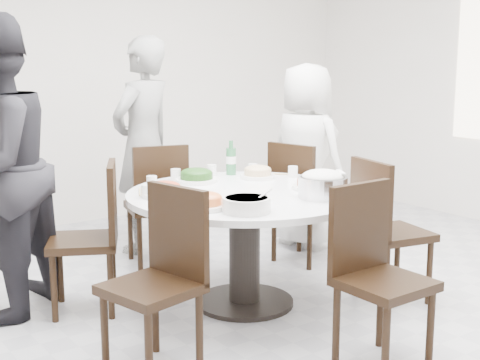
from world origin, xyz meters
TOP-DOWN VIEW (x-y plane):
  - floor at (0.00, 0.00)m, footprint 6.00×6.00m
  - wall_back at (0.00, 3.00)m, footprint 6.00×0.01m
  - dining_table at (-0.20, 0.32)m, footprint 1.50×1.50m
  - chair_ne at (0.75, 0.80)m, footprint 0.50×0.50m
  - chair_n at (-0.23, 1.42)m, footprint 0.51×0.51m
  - chair_nw at (-1.08, 0.83)m, footprint 0.57×0.57m
  - chair_sw at (-1.14, -0.17)m, footprint 0.50×0.50m
  - chair_s at (-0.13, -0.81)m, footprint 0.42×0.42m
  - chair_se at (0.65, -0.19)m, footprint 0.50×0.50m
  - diner_right at (1.03, 1.12)m, footprint 0.62×0.83m
  - diner_middle at (-0.12, 1.81)m, footprint 0.75×0.62m
  - dish_greens at (-0.27, 0.77)m, footprint 0.28×0.28m
  - dish_pale at (0.16, 0.64)m, footprint 0.25×0.25m
  - dish_orange at (-0.68, 0.50)m, footprint 0.27×0.27m
  - dish_redbrown at (0.23, 0.12)m, footprint 0.30×0.30m
  - dish_tofu at (-0.66, 0.08)m, footprint 0.27×0.27m
  - rice_bowl at (0.09, -0.10)m, footprint 0.30×0.30m
  - soup_bowl at (-0.51, -0.13)m, footprint 0.27×0.27m
  - beverage_bottle at (0.09, 0.87)m, footprint 0.07×0.07m
  - tea_cups at (-0.16, 0.95)m, footprint 0.07×0.07m
  - chopsticks at (-0.21, 0.95)m, footprint 0.24×0.04m

SIDE VIEW (x-z plane):
  - floor at x=0.00m, z-range -0.01..0.01m
  - dining_table at x=-0.20m, z-range 0.00..0.75m
  - chair_ne at x=0.75m, z-range 0.00..0.95m
  - chair_n at x=-0.23m, z-range 0.00..0.95m
  - chair_nw at x=-1.08m, z-range 0.00..0.95m
  - chair_sw at x=-1.14m, z-range 0.00..0.95m
  - chair_s at x=-0.13m, z-range 0.00..0.95m
  - chair_se at x=0.65m, z-range 0.00..0.95m
  - chopsticks at x=-0.21m, z-range 0.75..0.76m
  - diner_right at x=1.03m, z-range 0.00..1.54m
  - dish_pale at x=0.16m, z-range 0.75..0.82m
  - dish_tofu at x=-0.66m, z-range 0.75..0.82m
  - dish_orange at x=-0.68m, z-range 0.75..0.82m
  - dish_greens at x=-0.27m, z-range 0.75..0.82m
  - dish_redbrown at x=0.23m, z-range 0.75..0.82m
  - tea_cups at x=-0.16m, z-range 0.75..0.83m
  - soup_bowl at x=-0.51m, z-range 0.75..0.83m
  - rice_bowl at x=0.09m, z-range 0.75..0.88m
  - beverage_bottle at x=0.09m, z-range 0.75..1.00m
  - diner_middle at x=-0.12m, z-range 0.00..1.76m
  - wall_back at x=0.00m, z-range 0.00..2.80m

